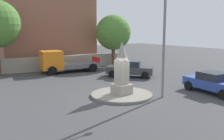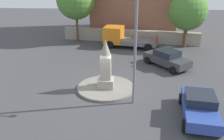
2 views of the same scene
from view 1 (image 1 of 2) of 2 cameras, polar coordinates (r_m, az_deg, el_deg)
name	(u,v)px [view 1 (image 1 of 2)]	position (r m, az deg, el deg)	size (l,w,h in m)	color
ground_plane	(122,96)	(16.48, 2.17, -5.86)	(80.00, 80.00, 0.00)	#424244
traffic_island	(122,95)	(16.45, 2.17, -5.58)	(3.95, 3.95, 0.17)	gray
monument	(122,71)	(16.12, 2.20, -0.16)	(1.05, 1.05, 3.35)	#9E9687
streetlamp	(164,28)	(15.90, 11.68, 9.16)	(3.80, 0.28, 7.00)	slate
car_blue_near_island	(214,82)	(18.37, 21.82, -2.62)	(2.36, 4.26, 1.42)	#2D479E
car_dark_grey_waiting	(130,68)	(22.78, 4.02, 0.34)	(3.89, 4.21, 1.45)	#38383D
truck_orange_far_side	(62,62)	(25.27, -11.25, 1.75)	(5.90, 3.21, 2.17)	orange
stone_boundary_wall	(59,63)	(27.50, -11.71, 1.65)	(15.63, 0.70, 1.40)	#9E9687
corner_building	(43,16)	(32.67, -15.18, 11.59)	(10.41, 8.24, 11.47)	#935B47
tree_near_wall	(113,33)	(28.82, 0.29, 8.41)	(3.92, 3.92, 5.79)	brown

